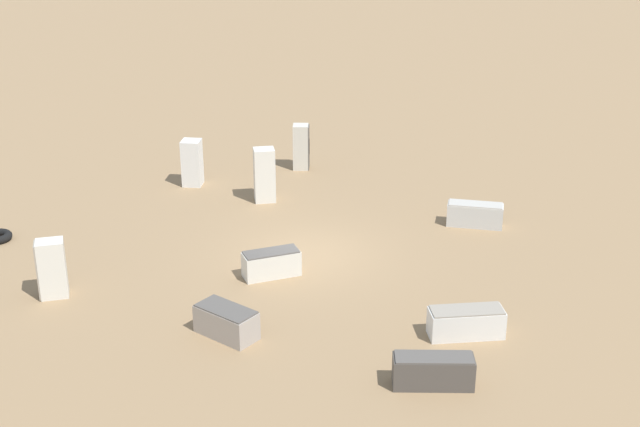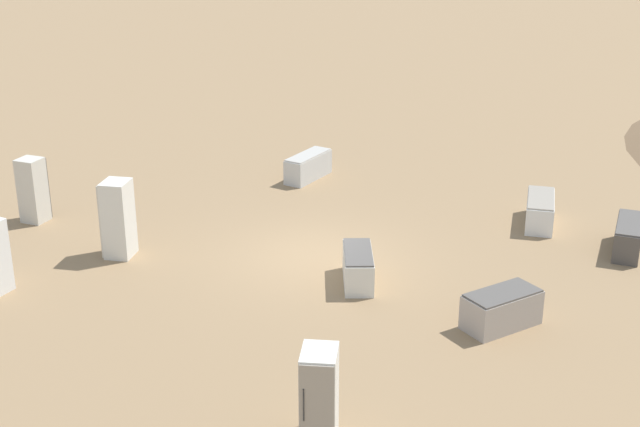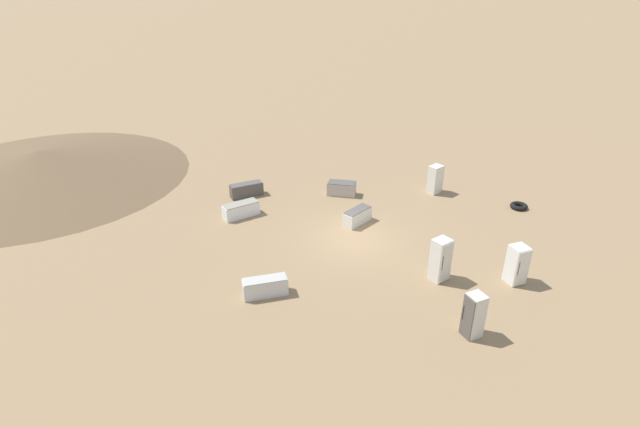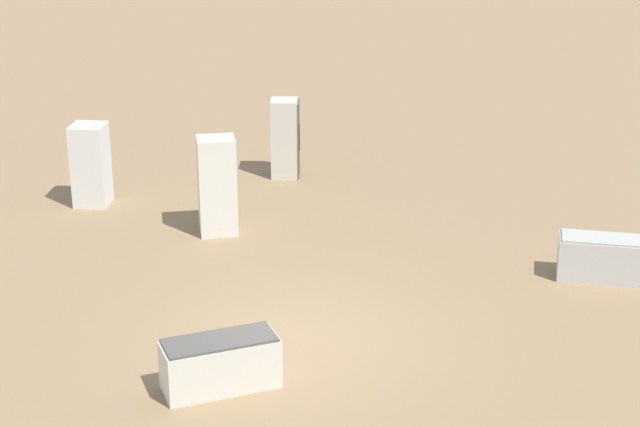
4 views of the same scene
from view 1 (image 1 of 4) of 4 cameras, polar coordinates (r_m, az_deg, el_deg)
The scene contains 10 objects.
ground_plane at distance 27.04m, azimuth -0.84°, elevation -2.64°, with size 1000.00×1000.00×0.00m, color #937551.
discarded_fridge_0 at distance 25.35m, azimuth -16.81°, elevation -3.40°, with size 0.94×0.85×1.65m.
discarded_fridge_1 at distance 22.86m, azimuth 9.34°, elevation -6.89°, with size 2.01×1.25×0.75m.
discarded_fridge_2 at distance 29.37m, azimuth 9.89°, elevation -0.07°, with size 1.79×0.63×0.77m.
discarded_fridge_3 at distance 22.69m, azimuth -6.01°, elevation -6.91°, with size 1.78×1.39×0.77m.
discarded_fridge_4 at distance 20.78m, azimuth 7.26°, elevation -9.97°, with size 1.93×0.96×0.77m.
discarded_fridge_5 at distance 32.68m, azimuth -8.18°, elevation 3.25°, with size 0.74×0.79×1.69m.
discarded_fridge_6 at distance 34.01m, azimuth -1.21°, elevation 4.28°, with size 0.72×0.69×1.74m.
discarded_fridge_7 at distance 25.62m, azimuth -3.13°, elevation -3.22°, with size 1.71×1.42×0.77m.
discarded_fridge_8 at distance 30.87m, azimuth -3.58°, elevation 2.48°, with size 0.89×0.86×1.90m.
Camera 1 is at (-5.56, 23.86, 11.45)m, focal length 50.00 mm.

